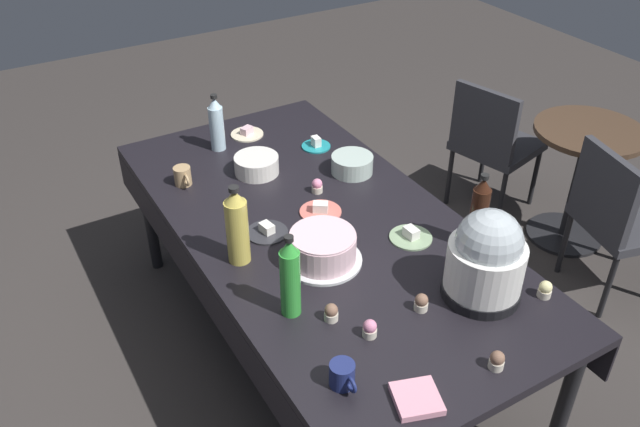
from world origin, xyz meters
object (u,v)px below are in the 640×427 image
dessert_plate_coral (320,210)px  soda_bottle_cola (479,213)px  cupcake_vanilla (421,303)px  round_cafe_table (582,164)px  frosted_layer_cake (323,248)px  slow_cooker (486,258)px  cupcake_mint (331,313)px  maroon_chair_right (618,214)px  coffee_mug_navy (343,375)px  cupcake_berry (317,186)px  dessert_plate_charcoal (267,231)px  soda_bottle_lime_soda (290,278)px  ceramic_snack_bowl (257,165)px  maroon_chair_left (492,140)px  dessert_plate_teal (316,145)px  cupcake_rose (497,360)px  potluck_table (320,235)px  cupcake_cocoa (545,290)px  soda_bottle_ginger_ale (237,227)px  soda_bottle_water (216,124)px  dessert_plate_cream (247,133)px  glass_salad_bowl (352,164)px  coffee_mug_tan (183,176)px  cupcake_lemon (370,329)px  dessert_plate_sage (411,236)px

dessert_plate_coral → soda_bottle_cola: size_ratio=0.55×
cupcake_vanilla → round_cafe_table: (-0.69, 1.69, -0.28)m
frosted_layer_cake → slow_cooker: 0.62m
cupcake_mint → maroon_chair_right: (-0.14, 1.77, -0.29)m
coffee_mug_navy → cupcake_berry: bearing=153.8°
dessert_plate_charcoal → soda_bottle_lime_soda: soda_bottle_lime_soda is taller
dessert_plate_charcoal → cupcake_mint: cupcake_mint is taller
ceramic_snack_bowl → maroon_chair_left: 1.59m
dessert_plate_charcoal → cupcake_berry: (-0.17, 0.34, 0.02)m
dessert_plate_teal → maroon_chair_right: (0.97, 1.19, -0.27)m
cupcake_rose → potluck_table: bearing=-175.3°
potluck_table → cupcake_cocoa: size_ratio=32.59×
dessert_plate_coral → slow_cooker: bearing=17.5°
soda_bottle_cola → coffee_mug_navy: 0.92m
dessert_plate_teal → round_cafe_table: bearing=69.3°
cupcake_cocoa → soda_bottle_cola: bearing=-178.0°
cupcake_rose → soda_bottle_lime_soda: (-0.57, -0.44, 0.12)m
dessert_plate_charcoal → cupcake_mint: 0.57m
cupcake_rose → soda_bottle_ginger_ale: size_ratio=0.20×
soda_bottle_cola → cupcake_cocoa: bearing=2.0°
dessert_plate_coral → soda_bottle_water: bearing=-168.5°
dessert_plate_charcoal → dessert_plate_cream: dessert_plate_charcoal is taller
coffee_mug_navy → dessert_plate_charcoal: bearing=169.4°
dessert_plate_teal → maroon_chair_right: size_ratio=0.17×
glass_salad_bowl → maroon_chair_left: 1.23m
soda_bottle_water → coffee_mug_tan: 0.37m
dessert_plate_coral → coffee_mug_tan: size_ratio=1.53×
potluck_table → soda_bottle_water: soda_bottle_water is taller
dessert_plate_charcoal → soda_bottle_cola: size_ratio=0.52×
soda_bottle_lime_soda → round_cafe_table: bearing=102.5°
soda_bottle_ginger_ale → cupcake_mint: bearing=16.0°
cupcake_vanilla → soda_bottle_ginger_ale: (-0.59, -0.44, 0.13)m
potluck_table → coffee_mug_tan: size_ratio=18.47×
glass_salad_bowl → dessert_plate_cream: bearing=-155.7°
soda_bottle_lime_soda → ceramic_snack_bowl: bearing=161.1°
soda_bottle_ginger_ale → coffee_mug_tan: (-0.64, 0.01, -0.11)m
coffee_mug_navy → maroon_chair_left: size_ratio=0.14×
cupcake_vanilla → maroon_chair_right: maroon_chair_right is taller
cupcake_vanilla → coffee_mug_tan: size_ratio=0.57×
cupcake_rose → cupcake_lemon: bearing=-140.2°
dessert_plate_sage → cupcake_berry: (-0.50, -0.15, 0.02)m
round_cafe_table → glass_salad_bowl: bearing=-99.6°
maroon_chair_left → round_cafe_table: size_ratio=1.18×
dessert_plate_coral → maroon_chair_left: (-0.46, 1.47, -0.27)m
cupcake_mint → dessert_plate_teal: bearing=152.2°
slow_cooker → glass_salad_bowl: bearing=176.2°
frosted_layer_cake → slow_cooker: size_ratio=0.87×
coffee_mug_navy → maroon_chair_left: (-1.32, 1.90, -0.30)m
soda_bottle_water → maroon_chair_right: size_ratio=0.35×
cupcake_lemon → maroon_chair_left: bearing=124.9°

